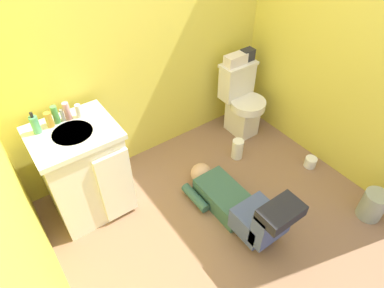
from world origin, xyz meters
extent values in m
cube|color=#8B664B|center=(0.00, 0.00, -0.02)|extent=(2.96, 3.06, 0.04)
cube|color=#DDCD49|center=(0.00, 1.07, 1.20)|extent=(2.62, 0.08, 2.40)
cube|color=#DDCD49|center=(-1.27, 0.00, 1.20)|extent=(0.08, 2.06, 2.40)
cube|color=#DDCD49|center=(1.27, 0.00, 1.20)|extent=(0.08, 2.06, 2.40)
cube|color=white|center=(0.88, 0.71, 0.19)|extent=(0.22, 0.30, 0.38)
cylinder|color=white|center=(0.88, 0.65, 0.38)|extent=(0.35, 0.35, 0.08)
cube|color=white|center=(0.88, 0.84, 0.55)|extent=(0.34, 0.17, 0.34)
cube|color=white|center=(0.88, 0.84, 0.73)|extent=(0.36, 0.19, 0.03)
cube|color=silver|center=(-0.80, 0.69, 0.39)|extent=(0.56, 0.48, 0.78)
cube|color=silver|center=(-0.80, 0.69, 0.80)|extent=(0.60, 0.52, 0.04)
cylinder|color=silver|center=(-0.80, 0.67, 0.79)|extent=(0.28, 0.28, 0.05)
cube|color=silver|center=(-0.65, 0.44, 0.37)|extent=(0.26, 0.03, 0.66)
cylinder|color=silver|center=(-0.80, 0.83, 0.87)|extent=(0.02, 0.02, 0.10)
cube|color=#33594C|center=(0.11, 0.05, 0.09)|extent=(0.29, 0.52, 0.17)
sphere|color=tan|center=(0.11, 0.38, 0.10)|extent=(0.19, 0.19, 0.19)
cube|color=#43517E|center=(0.11, -0.31, 0.18)|extent=(0.31, 0.28, 0.20)
cube|color=#43517E|center=(0.11, -0.45, 0.30)|extent=(0.31, 0.12, 0.32)
cube|color=black|center=(0.11, -0.49, 0.47)|extent=(0.31, 0.19, 0.09)
cylinder|color=#33594C|center=(-0.08, 0.21, 0.06)|extent=(0.08, 0.30, 0.08)
cube|color=silver|center=(0.84, 0.84, 0.80)|extent=(0.22, 0.11, 0.10)
cube|color=#26262D|center=(0.99, 0.84, 0.81)|extent=(0.12, 0.09, 0.11)
cylinder|color=#4B9A63|center=(-0.99, 0.81, 0.89)|extent=(0.06, 0.06, 0.13)
cylinder|color=black|center=(-0.99, 0.81, 0.97)|extent=(0.02, 0.02, 0.04)
cylinder|color=gold|center=(-0.89, 0.83, 0.88)|extent=(0.05, 0.05, 0.12)
cylinder|color=#4F9F4B|center=(-0.84, 0.84, 0.89)|extent=(0.04, 0.04, 0.14)
cylinder|color=#D69397|center=(-0.76, 0.84, 0.89)|extent=(0.05, 0.05, 0.14)
cylinder|color=white|center=(-0.69, 0.82, 0.87)|extent=(0.04, 0.04, 0.10)
cylinder|color=gray|center=(1.01, -0.73, 0.13)|extent=(0.19, 0.19, 0.26)
cylinder|color=white|center=(0.58, 0.43, 0.10)|extent=(0.11, 0.11, 0.21)
cylinder|color=white|center=(1.07, -0.07, 0.05)|extent=(0.11, 0.11, 0.10)
camera|label=1|loc=(-1.15, -1.24, 2.29)|focal=31.13mm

